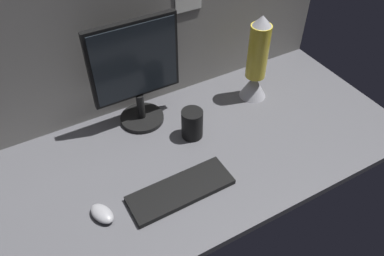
{
  "coord_description": "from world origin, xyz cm",
  "views": [
    {
      "loc": [
        -43.66,
        -88.88,
        107.34
      ],
      "look_at": [
        -1.71,
        0.0,
        14.0
      ],
      "focal_mm": 35.65,
      "sensor_mm": 36.0,
      "label": 1
    }
  ],
  "objects_px": {
    "keyboard": "(181,190)",
    "mug_black_travel": "(192,124)",
    "monitor": "(136,71)",
    "lava_lamp": "(256,65)",
    "mouse": "(102,214)"
  },
  "relations": [
    {
      "from": "keyboard",
      "to": "mug_black_travel",
      "type": "xyz_separation_m",
      "value": [
        0.17,
        0.23,
        0.05
      ]
    },
    {
      "from": "monitor",
      "to": "keyboard",
      "type": "distance_m",
      "value": 0.48
    },
    {
      "from": "mug_black_travel",
      "to": "lava_lamp",
      "type": "distance_m",
      "value": 0.39
    },
    {
      "from": "monitor",
      "to": "lava_lamp",
      "type": "relative_size",
      "value": 1.15
    },
    {
      "from": "keyboard",
      "to": "lava_lamp",
      "type": "xyz_separation_m",
      "value": [
        0.53,
        0.32,
        0.15
      ]
    },
    {
      "from": "keyboard",
      "to": "lava_lamp",
      "type": "distance_m",
      "value": 0.64
    },
    {
      "from": "monitor",
      "to": "mug_black_travel",
      "type": "height_order",
      "value": "monitor"
    },
    {
      "from": "monitor",
      "to": "keyboard",
      "type": "bearing_deg",
      "value": -94.73
    },
    {
      "from": "mouse",
      "to": "lava_lamp",
      "type": "xyz_separation_m",
      "value": [
        0.8,
        0.28,
        0.15
      ]
    },
    {
      "from": "mug_black_travel",
      "to": "lava_lamp",
      "type": "xyz_separation_m",
      "value": [
        0.36,
        0.09,
        0.1
      ]
    },
    {
      "from": "keyboard",
      "to": "lava_lamp",
      "type": "height_order",
      "value": "lava_lamp"
    },
    {
      "from": "monitor",
      "to": "keyboard",
      "type": "xyz_separation_m",
      "value": [
        -0.03,
        -0.42,
        -0.23
      ]
    },
    {
      "from": "monitor",
      "to": "mug_black_travel",
      "type": "relative_size",
      "value": 3.63
    },
    {
      "from": "mug_black_travel",
      "to": "mouse",
      "type": "bearing_deg",
      "value": -156.64
    },
    {
      "from": "keyboard",
      "to": "monitor",
      "type": "bearing_deg",
      "value": 84.56
    }
  ]
}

